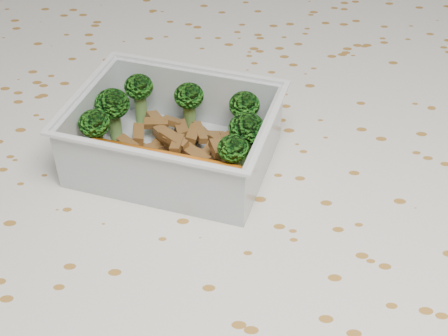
{
  "coord_description": "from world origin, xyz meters",
  "views": [
    {
      "loc": [
        0.01,
        -0.36,
        1.09
      ],
      "look_at": [
        0.0,
        0.0,
        0.78
      ],
      "focal_mm": 50.0,
      "sensor_mm": 36.0,
      "label": 1
    }
  ],
  "objects": [
    {
      "name": "lunch_container",
      "position": [
        -0.04,
        0.04,
        0.78
      ],
      "size": [
        0.19,
        0.17,
        0.06
      ],
      "color": "silver",
      "rests_on": "tablecloth"
    },
    {
      "name": "meat_pile",
      "position": [
        -0.03,
        0.05,
        0.77
      ],
      "size": [
        0.1,
        0.08,
        0.03
      ],
      "color": "brown",
      "rests_on": "lunch_container"
    },
    {
      "name": "dining_table",
      "position": [
        0.0,
        0.0,
        0.67
      ],
      "size": [
        1.4,
        0.9,
        0.75
      ],
      "color": "brown",
      "rests_on": "ground"
    },
    {
      "name": "sausage",
      "position": [
        -0.05,
        0.01,
        0.78
      ],
      "size": [
        0.14,
        0.06,
        0.03
      ],
      "color": "#CC6010",
      "rests_on": "lunch_container"
    },
    {
      "name": "tablecloth",
      "position": [
        0.0,
        0.0,
        0.72
      ],
      "size": [
        1.46,
        0.96,
        0.19
      ],
      "color": "silver",
      "rests_on": "dining_table"
    },
    {
      "name": "broccoli_florets",
      "position": [
        -0.04,
        0.06,
        0.79
      ],
      "size": [
        0.15,
        0.11,
        0.05
      ],
      "color": "#608C3F",
      "rests_on": "lunch_container"
    }
  ]
}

